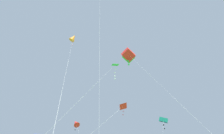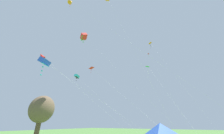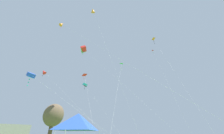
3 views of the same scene
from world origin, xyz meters
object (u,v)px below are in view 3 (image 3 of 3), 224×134
(kite_red_delta_0, at_px, (84,75))
(kite_blue_box_7, at_px, (31,75))
(kite_red_diamond_3, at_px, (44,72))
(kite_green_delta_5, at_px, (121,64))
(kite_orange_diamond_6, at_px, (62,24))
(kite_red_delta_4, at_px, (154,52))
(kite_cyan_box_9, at_px, (85,85))
(kite_red_box_1, at_px, (84,49))
(festival_tent, at_px, (78,122))
(kite_orange_diamond_8, at_px, (93,11))
(kite_orange_delta_2, at_px, (154,40))

(kite_red_delta_0, height_order, kite_blue_box_7, kite_red_delta_0)
(kite_red_diamond_3, height_order, kite_green_delta_5, kite_red_diamond_3)
(kite_red_delta_0, bearing_deg, kite_orange_diamond_6, 176.43)
(kite_red_diamond_3, distance_m, kite_blue_box_7, 6.76)
(kite_red_delta_4, bearing_deg, kite_red_delta_0, 151.56)
(kite_red_diamond_3, xyz_separation_m, kite_red_delta_4, (22.85, -13.34, 7.33))
(kite_green_delta_5, bearing_deg, kite_orange_diamond_6, 127.68)
(kite_orange_diamond_6, bearing_deg, kite_cyan_box_9, 35.29)
(kite_red_box_1, xyz_separation_m, kite_green_delta_5, (1.22, -14.23, -11.21))
(festival_tent, xyz_separation_m, kite_red_delta_0, (5.41, 12.62, 10.69))
(festival_tent, bearing_deg, kite_orange_diamond_8, 65.20)
(kite_cyan_box_9, bearing_deg, kite_orange_diamond_8, -113.93)
(kite_red_box_1, distance_m, kite_blue_box_7, 16.35)
(kite_orange_diamond_8, bearing_deg, kite_cyan_box_9, 66.07)
(kite_orange_delta_2, relative_size, kite_orange_diamond_6, 1.02)
(kite_red_delta_0, height_order, kite_orange_diamond_6, kite_orange_diamond_6)
(kite_red_delta_4, bearing_deg, kite_blue_box_7, 162.34)
(kite_orange_diamond_6, relative_size, kite_cyan_box_9, 1.35)
(kite_red_delta_0, distance_m, kite_red_delta_4, 19.23)
(festival_tent, height_order, kite_orange_delta_2, kite_orange_delta_2)
(kite_red_delta_0, height_order, kite_orange_delta_2, kite_orange_delta_2)
(kite_red_delta_0, bearing_deg, festival_tent, -113.21)
(kite_orange_diamond_8, distance_m, kite_cyan_box_9, 20.05)
(kite_orange_diamond_6, bearing_deg, kite_green_delta_5, -52.32)
(kite_orange_delta_2, bearing_deg, kite_red_delta_0, 149.70)
(kite_red_delta_0, bearing_deg, kite_orange_diamond_8, -110.32)
(kite_red_diamond_3, bearing_deg, festival_tent, -83.43)
(kite_red_delta_4, height_order, kite_orange_diamond_8, kite_orange_diamond_8)
(festival_tent, xyz_separation_m, kite_cyan_box_9, (9.41, 20.86, 11.85))
(kite_orange_diamond_6, height_order, kite_blue_box_7, kite_orange_diamond_6)
(kite_blue_box_7, bearing_deg, kite_red_box_1, 21.62)
(kite_orange_delta_2, xyz_separation_m, kite_red_delta_4, (-0.06, 0.69, -4.07))
(kite_red_box_1, distance_m, kite_orange_delta_2, 19.84)
(festival_tent, height_order, kite_red_delta_0, kite_red_delta_0)
(kite_orange_delta_2, distance_m, kite_orange_diamond_6, 24.42)
(kite_red_delta_4, xyz_separation_m, kite_green_delta_5, (-13.86, -2.33, -9.64))
(kite_red_box_1, xyz_separation_m, kite_orange_diamond_6, (-7.36, -3.11, 2.12))
(kite_red_diamond_3, relative_size, kite_green_delta_5, 1.23)
(kite_red_delta_0, bearing_deg, kite_cyan_box_9, 64.15)
(kite_orange_delta_2, bearing_deg, kite_green_delta_5, -173.26)
(kite_red_delta_0, relative_size, kite_orange_delta_2, 0.64)
(kite_red_delta_0, bearing_deg, kite_red_delta_4, -28.44)
(festival_tent, distance_m, kite_orange_delta_2, 31.04)
(kite_red_box_1, distance_m, kite_orange_diamond_8, 10.29)
(kite_orange_diamond_6, relative_size, kite_blue_box_7, 1.86)
(kite_orange_delta_2, height_order, kite_red_diamond_3, kite_orange_delta_2)
(kite_blue_box_7, xyz_separation_m, kite_orange_diamond_8, (7.91, -4.19, 18.38))
(kite_orange_delta_2, xyz_separation_m, kite_blue_box_7, (-25.06, 8.65, -14.88))
(kite_red_box_1, height_order, kite_cyan_box_9, kite_red_box_1)
(festival_tent, distance_m, kite_cyan_box_9, 25.77)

